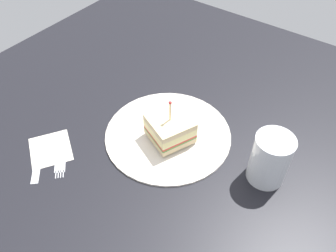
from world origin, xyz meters
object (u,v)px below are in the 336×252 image
(plate, at_px, (168,134))
(drink_glass, at_px, (269,161))
(sandwich_half_center, at_px, (170,128))
(knife, at_px, (38,162))
(napkin, at_px, (50,149))
(fork, at_px, (60,161))

(plate, distance_m, drink_glass, 0.23)
(sandwich_half_center, bearing_deg, knife, -130.81)
(napkin, height_order, fork, fork)
(knife, bearing_deg, napkin, 100.68)
(fork, height_order, knife, same)
(plate, distance_m, sandwich_half_center, 0.04)
(drink_glass, xyz_separation_m, napkin, (-0.41, -0.21, -0.05))
(drink_glass, distance_m, fork, 0.43)
(napkin, bearing_deg, fork, -13.21)
(sandwich_half_center, distance_m, napkin, 0.27)
(sandwich_half_center, bearing_deg, fork, -129.25)
(sandwich_half_center, relative_size, drink_glass, 1.02)
(plate, bearing_deg, drink_glass, 6.13)
(plate, relative_size, sandwich_half_center, 2.53)
(fork, distance_m, knife, 0.05)
(plate, bearing_deg, napkin, -134.61)
(sandwich_half_center, height_order, fork, sandwich_half_center)
(knife, bearing_deg, drink_glass, 31.99)
(drink_glass, bearing_deg, sandwich_half_center, -171.07)
(napkin, distance_m, knife, 0.04)
(plate, height_order, fork, plate)
(plate, bearing_deg, knife, -127.75)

